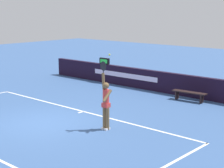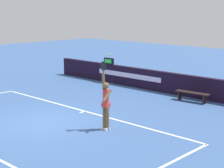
% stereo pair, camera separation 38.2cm
% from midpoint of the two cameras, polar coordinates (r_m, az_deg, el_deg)
% --- Properties ---
extents(ground_plane, '(60.00, 60.00, 0.00)m').
position_cam_midpoint_polar(ground_plane, '(14.88, -9.57, -5.73)').
color(ground_plane, '#375990').
extents(court_lines, '(11.80, 5.41, 0.00)m').
position_cam_midpoint_polar(court_lines, '(14.62, -11.02, -6.09)').
color(court_lines, white).
rests_on(court_lines, ground).
extents(back_wall, '(15.77, 0.27, 1.09)m').
position_cam_midpoint_polar(back_wall, '(20.10, 7.92, 0.39)').
color(back_wall, black).
rests_on(back_wall, ground).
extents(speed_display, '(0.71, 0.14, 0.37)m').
position_cam_midpoint_polar(speed_display, '(22.38, 0.00, 3.50)').
color(speed_display, black).
rests_on(speed_display, back_wall).
extents(tennis_player, '(0.46, 0.47, 2.51)m').
position_cam_midpoint_polar(tennis_player, '(13.55, -0.15, -2.69)').
color(tennis_player, brown).
rests_on(tennis_player, ground).
extents(tennis_ball, '(0.07, 0.07, 0.07)m').
position_cam_midpoint_polar(tennis_ball, '(13.20, 0.42, 4.48)').
color(tennis_ball, '#CBDB2C').
extents(courtside_bench_near, '(1.71, 0.49, 0.45)m').
position_cam_midpoint_polar(courtside_bench_near, '(18.22, 12.67, -1.54)').
color(courtside_bench_near, black).
rests_on(courtside_bench_near, ground).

